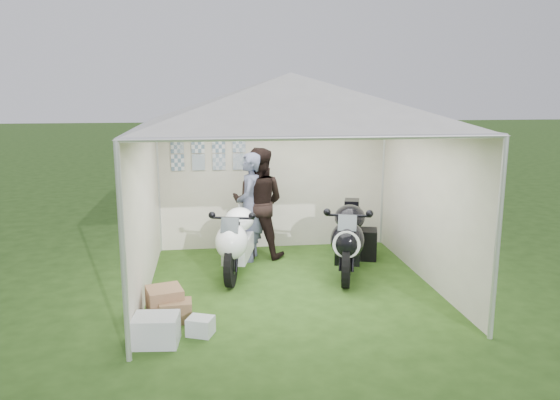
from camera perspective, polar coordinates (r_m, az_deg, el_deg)
The scene contains 12 objects.
ground at distance 7.99m, azimuth 1.07°, elevation -8.86°, with size 80.00×80.00×0.00m, color #254514.
canopy_tent at distance 7.52m, azimuth 1.10°, elevation 9.94°, with size 5.66×5.66×3.00m.
motorcycle_white at distance 8.36m, azimuth -4.44°, elevation -3.88°, with size 0.75×2.04×1.02m.
motorcycle_black at distance 8.39m, azimuth 7.21°, elevation -3.71°, with size 0.92×2.10×1.06m.
paddock_stand at distance 9.45m, azimuth 7.41°, elevation -4.76°, with size 0.39×0.25×0.29m, color blue.
person_dark_jacket at distance 9.08m, azimuth -2.30°, elevation -0.30°, with size 0.90×0.70×1.85m, color black.
person_blue_jacket at distance 8.92m, azimuth -3.16°, elevation -0.73°, with size 0.65×0.43×1.78m, color slate.
equipment_box at distance 9.22m, azimuth 8.50°, elevation -4.55°, with size 0.50×0.40×0.50m, color black.
crate_0 at distance 6.36m, azimuth -12.82°, elevation -13.10°, with size 0.49×0.38×0.33m, color silver.
crate_1 at distance 7.03m, azimuth -11.95°, elevation -10.41°, with size 0.42×0.42×0.37m, color #926949.
crate_2 at distance 6.51m, azimuth -8.31°, elevation -12.91°, with size 0.28×0.24×0.21m, color silver.
crate_3 at distance 6.89m, azimuth -10.83°, elevation -11.35°, with size 0.39×0.28×0.26m, color #876343.
Camera 1 is at (-1.12, -7.40, 2.78)m, focal length 35.00 mm.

